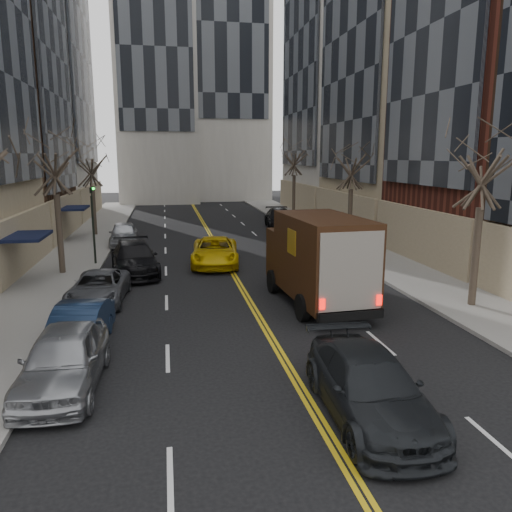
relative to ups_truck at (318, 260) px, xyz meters
The scene contains 21 objects.
sidewalk_left 18.66m from the ups_truck, 129.02° to the left, with size 4.00×66.00×0.15m, color slate.
sidewalk_right 15.86m from the ups_truck, 66.39° to the left, with size 4.00×66.00×0.15m, color slate.
streetwall_right 27.33m from the ups_truck, 55.10° to the left, with size 12.26×49.00×34.00m.
tree_lf_mid 14.47m from the ups_truck, 147.11° to the left, with size 3.20×3.20×8.91m.
tree_lf_far 23.80m from the ups_truck, 119.36° to the left, with size 3.20×3.20×8.12m.
tree_rt_near 7.78m from the ups_truck, 14.41° to the right, with size 3.20×3.20×8.71m.
tree_rt_mid 14.49m from the ups_truck, 63.83° to the left, with size 3.20×3.20×8.32m.
tree_rt_far 28.52m from the ups_truck, 77.45° to the left, with size 3.20×3.20×9.11m.
traffic_signal 13.84m from the ups_truck, 136.94° to the left, with size 0.29×0.26×4.70m.
ups_truck is the anchor object (origin of this frame).
observer_sedan 9.20m from the ups_truck, 99.41° to the right, with size 2.30×5.32×1.53m.
taxi 9.19m from the ups_truck, 111.98° to the left, with size 2.56×5.55×1.54m, color #D7B009.
pedestrian 4.29m from the ups_truck, 101.18° to the left, with size 0.69×0.45×1.90m, color black.
parked_lf_a 10.86m from the ups_truck, 145.38° to the right, with size 1.95×4.85×1.65m, color #97999E.
parked_lf_b 9.63m from the ups_truck, 160.20° to the right, with size 1.49×4.28×1.41m, color #101D34.
parked_lf_c 9.27m from the ups_truck, 168.05° to the left, with size 2.18×4.73×1.31m, color #494B50.
parked_lf_d 10.55m from the ups_truck, 137.93° to the left, with size 2.29×5.62×1.63m, color black.
parked_lf_e 18.26m from the ups_truck, 119.55° to the left, with size 1.90×4.72×1.61m, color #B0B3B8.
parked_rt_a 12.65m from the ups_truck, 73.36° to the left, with size 1.51×4.34×1.43m, color #43464A.
parked_rt_b 16.55m from the ups_truck, 77.37° to the left, with size 2.21×4.79×1.33m, color #A6A7AD.
parked_rt_c 22.47m from the ups_truck, 81.02° to the left, with size 2.30×5.66×1.64m, color black.
Camera 1 is at (-3.40, -6.72, 6.14)m, focal length 35.00 mm.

